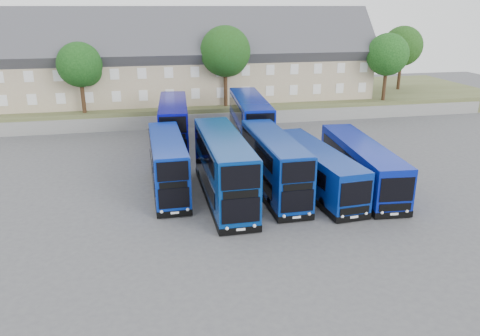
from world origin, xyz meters
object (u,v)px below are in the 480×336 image
(dd_front_mid, at_px, (224,169))
(tree_west, at_px, (81,66))
(coach_east_a, at_px, (316,170))
(dd_front_left, at_px, (168,165))
(tree_east, at_px, (388,56))
(tree_far, at_px, (403,48))
(tree_mid, at_px, (226,53))

(dd_front_mid, xyz_separation_m, tree_west, (-11.58, 22.73, 4.76))
(tree_west, bearing_deg, coach_east_a, -50.21)
(dd_front_left, xyz_separation_m, dd_front_mid, (3.78, -2.50, 0.29))
(coach_east_a, relative_size, tree_east, 1.49)
(dd_front_left, bearing_deg, coach_east_a, -11.79)
(tree_far, bearing_deg, coach_east_a, -128.50)
(tree_mid, bearing_deg, coach_east_a, -83.43)
(tree_far, bearing_deg, tree_mid, -165.96)
(tree_mid, relative_size, tree_east, 1.12)
(dd_front_left, distance_m, coach_east_a, 11.05)
(dd_front_left, distance_m, tree_east, 35.12)
(dd_front_mid, distance_m, tree_west, 25.95)
(dd_front_mid, xyz_separation_m, tree_east, (24.42, 22.73, 5.10))
(tree_mid, bearing_deg, tree_west, -178.21)
(tree_mid, bearing_deg, dd_front_left, -111.57)
(tree_mid, height_order, tree_east, tree_mid)
(dd_front_mid, bearing_deg, tree_west, 116.79)
(coach_east_a, distance_m, tree_east, 28.91)
(dd_front_mid, height_order, tree_west, tree_west)
(dd_front_mid, height_order, tree_east, tree_east)
(tree_mid, distance_m, tree_east, 20.02)
(dd_front_left, bearing_deg, tree_far, 37.94)
(dd_front_left, relative_size, tree_west, 1.34)
(tree_west, bearing_deg, tree_far, 9.46)
(dd_front_left, xyz_separation_m, tree_west, (-7.80, 20.23, 5.05))
(coach_east_a, xyz_separation_m, tree_west, (-18.64, 22.37, 5.45))
(tree_west, height_order, tree_east, tree_east)
(dd_front_mid, height_order, tree_mid, tree_mid)
(tree_west, bearing_deg, tree_east, 0.00)
(dd_front_left, height_order, dd_front_mid, dd_front_mid)
(coach_east_a, bearing_deg, tree_mid, 92.14)
(dd_front_left, xyz_separation_m, tree_far, (34.20, 27.23, 5.73))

